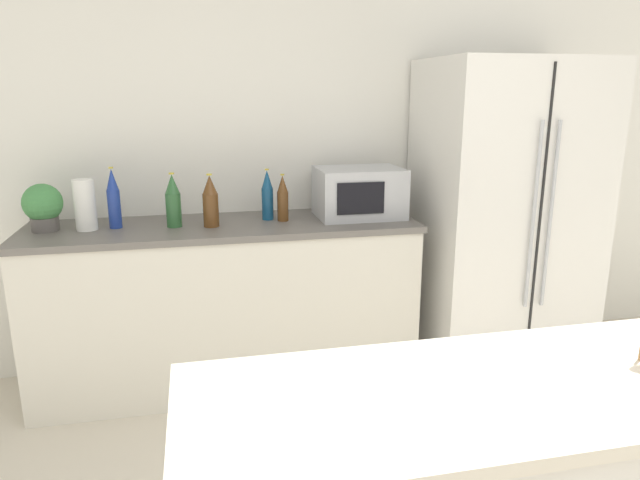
# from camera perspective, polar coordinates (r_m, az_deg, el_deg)

# --- Properties ---
(wall_back) EXTENTS (8.00, 0.06, 2.55)m
(wall_back) POSITION_cam_1_polar(r_m,az_deg,el_deg) (3.49, -1.29, 8.72)
(wall_back) COLOR white
(wall_back) RESTS_ON ground_plane
(back_counter) EXTENTS (2.11, 0.63, 0.94)m
(back_counter) POSITION_cam_1_polar(r_m,az_deg,el_deg) (3.29, -9.23, -6.31)
(back_counter) COLOR silver
(back_counter) RESTS_ON ground_plane
(refrigerator) EXTENTS (0.94, 0.76, 1.81)m
(refrigerator) POSITION_cam_1_polar(r_m,az_deg,el_deg) (3.55, 17.80, 2.10)
(refrigerator) COLOR silver
(refrigerator) RESTS_ON ground_plane
(potted_plant) EXTENTS (0.20, 0.20, 0.24)m
(potted_plant) POSITION_cam_1_polar(r_m,az_deg,el_deg) (3.25, -25.97, 3.07)
(potted_plant) COLOR #595451
(potted_plant) RESTS_ON back_counter
(paper_towel_roll) EXTENTS (0.11, 0.11, 0.26)m
(paper_towel_roll) POSITION_cam_1_polar(r_m,az_deg,el_deg) (3.18, -22.45, 3.26)
(paper_towel_roll) COLOR white
(paper_towel_roll) RESTS_ON back_counter
(microwave) EXTENTS (0.48, 0.37, 0.28)m
(microwave) POSITION_cam_1_polar(r_m,az_deg,el_deg) (3.27, 3.91, 4.77)
(microwave) COLOR #B2B5BA
(microwave) RESTS_ON back_counter
(back_bottle_0) EXTENTS (0.06, 0.06, 0.29)m
(back_bottle_0) POSITION_cam_1_polar(r_m,az_deg,el_deg) (3.20, -5.28, 4.46)
(back_bottle_0) COLOR navy
(back_bottle_0) RESTS_ON back_counter
(back_bottle_1) EXTENTS (0.08, 0.08, 0.28)m
(back_bottle_1) POSITION_cam_1_polar(r_m,az_deg,el_deg) (3.07, -10.90, 3.79)
(back_bottle_1) COLOR brown
(back_bottle_1) RESTS_ON back_counter
(back_bottle_2) EXTENTS (0.08, 0.08, 0.29)m
(back_bottle_2) POSITION_cam_1_polar(r_m,az_deg,el_deg) (3.11, -14.48, 3.78)
(back_bottle_2) COLOR #2D6033
(back_bottle_2) RESTS_ON back_counter
(back_bottle_3) EXTENTS (0.06, 0.06, 0.26)m
(back_bottle_3) POSITION_cam_1_polar(r_m,az_deg,el_deg) (3.16, -3.75, 4.15)
(back_bottle_3) COLOR brown
(back_bottle_3) RESTS_ON back_counter
(back_bottle_4) EXTENTS (0.07, 0.07, 0.32)m
(back_bottle_4) POSITION_cam_1_polar(r_m,az_deg,el_deg) (3.17, -19.94, 3.87)
(back_bottle_4) COLOR navy
(back_bottle_4) RESTS_ON back_counter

